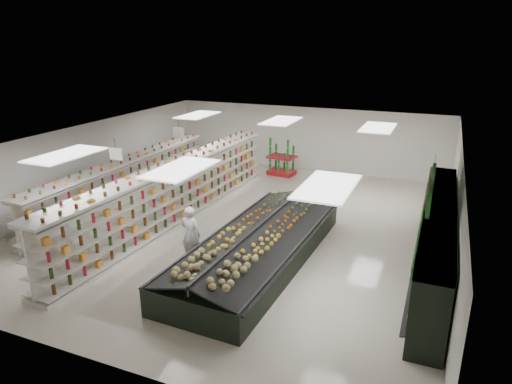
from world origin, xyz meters
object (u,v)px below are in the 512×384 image
at_px(soda_endcap, 282,158).
at_px(shopper_main, 191,234).
at_px(gondola_left, 128,184).
at_px(gondola_center, 176,195).
at_px(produce_island, 259,245).
at_px(shopper_background, 212,170).

distance_m(soda_endcap, shopper_main, 9.85).
bearing_deg(gondola_left, gondola_center, -16.61).
distance_m(produce_island, shopper_background, 7.21).
height_order(shopper_main, shopper_background, shopper_background).
xyz_separation_m(produce_island, shopper_background, (-4.54, 5.60, 0.37)).
distance_m(gondola_left, soda_endcap, 7.75).
relative_size(gondola_left, shopper_main, 6.04).
xyz_separation_m(produce_island, soda_endcap, (-2.46, 9.05, 0.29)).
bearing_deg(produce_island, shopper_main, -157.25).
xyz_separation_m(gondola_left, soda_endcap, (4.38, 6.39, -0.03)).
xyz_separation_m(gondola_left, shopper_background, (2.30, 2.94, 0.04)).
bearing_deg(shopper_main, shopper_background, -64.51).
bearing_deg(soda_endcap, gondola_left, -124.41).
relative_size(gondola_left, produce_island, 1.35).
height_order(soda_endcap, shopper_background, shopper_background).
xyz_separation_m(gondola_center, soda_endcap, (1.58, 7.22, -0.19)).
bearing_deg(gondola_left, shopper_background, 51.84).
distance_m(gondola_left, shopper_background, 3.74).
distance_m(gondola_center, shopper_background, 3.81).
bearing_deg(shopper_background, shopper_main, -146.36).
bearing_deg(shopper_background, gondola_center, -161.37).
relative_size(gondola_left, soda_endcap, 6.34).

